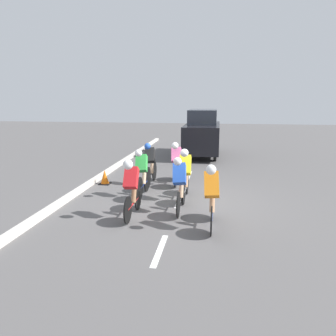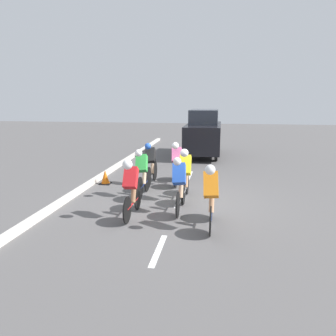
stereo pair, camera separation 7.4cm
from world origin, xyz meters
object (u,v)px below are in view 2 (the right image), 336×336
at_px(cyclist_orange, 211,194).
at_px(cyclist_green, 142,172).
at_px(support_car, 204,133).
at_px(cyclist_black, 151,163).
at_px(cyclist_red, 131,186).
at_px(cyclist_blue, 180,183).
at_px(cyclist_pink, 177,162).
at_px(cyclist_yellow, 185,172).
at_px(traffic_cone, 105,177).

distance_m(cyclist_orange, cyclist_green, 3.03).
bearing_deg(support_car, cyclist_black, 76.66).
relative_size(cyclist_red, cyclist_blue, 0.98).
xyz_separation_m(cyclist_orange, cyclist_pink, (1.26, -3.74, -0.03)).
bearing_deg(cyclist_black, cyclist_red, 93.39).
distance_m(cyclist_blue, cyclist_yellow, 1.06).
bearing_deg(cyclist_orange, cyclist_blue, -50.19).
distance_m(cyclist_yellow, support_car, 7.60).
distance_m(cyclist_blue, cyclist_green, 1.74).
xyz_separation_m(cyclist_black, cyclist_blue, (-1.30, 2.57, 0.02)).
bearing_deg(traffic_cone, support_car, -115.70).
distance_m(support_car, traffic_cone, 7.00).
xyz_separation_m(cyclist_red, traffic_cone, (1.76, -2.98, -0.56)).
height_order(cyclist_orange, cyclist_red, cyclist_orange).
bearing_deg(traffic_cone, cyclist_blue, 140.20).
bearing_deg(support_car, cyclist_yellow, 89.23).
bearing_deg(cyclist_blue, cyclist_black, -63.15).
bearing_deg(cyclist_black, cyclist_orange, 120.87).
xyz_separation_m(cyclist_black, traffic_cone, (1.57, 0.18, -0.52)).
xyz_separation_m(cyclist_pink, support_car, (-0.56, -5.90, 0.38)).
relative_size(cyclist_orange, cyclist_red, 0.97).
height_order(cyclist_red, cyclist_blue, cyclist_red).
height_order(cyclist_blue, traffic_cone, cyclist_blue).
distance_m(cyclist_orange, cyclist_blue, 1.30).
bearing_deg(support_car, cyclist_red, 82.27).
height_order(cyclist_orange, cyclist_green, cyclist_orange).
distance_m(cyclist_blue, traffic_cone, 3.78).
xyz_separation_m(cyclist_pink, cyclist_yellow, (-0.46, 1.68, 0.04)).
bearing_deg(cyclist_red, cyclist_pink, -101.72).
distance_m(cyclist_blue, support_car, 8.65).
bearing_deg(cyclist_green, cyclist_orange, 133.81).
relative_size(cyclist_red, support_car, 0.38).
relative_size(cyclist_blue, cyclist_green, 1.03).
distance_m(cyclist_pink, cyclist_blue, 2.77).
relative_size(cyclist_black, cyclist_blue, 1.03).
xyz_separation_m(cyclist_orange, cyclist_blue, (0.83, -1.00, -0.03)).
xyz_separation_m(cyclist_orange, cyclist_red, (1.95, -0.41, -0.00)).
distance_m(cyclist_red, traffic_cone, 3.50).
bearing_deg(cyclist_yellow, cyclist_orange, 111.19).
relative_size(cyclist_black, cyclist_green, 1.06).
bearing_deg(cyclist_orange, support_car, -85.89).
height_order(cyclist_orange, support_car, support_car).
bearing_deg(cyclist_orange, cyclist_green, -46.19).
height_order(cyclist_black, cyclist_green, same).
bearing_deg(cyclist_black, cyclist_yellow, 131.40).
distance_m(cyclist_pink, cyclist_yellow, 1.75).
bearing_deg(cyclist_black, cyclist_blue, 116.85).
relative_size(cyclist_pink, cyclist_green, 1.06).
distance_m(cyclist_green, traffic_cone, 2.07).
bearing_deg(cyclist_pink, cyclist_yellow, 105.30).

